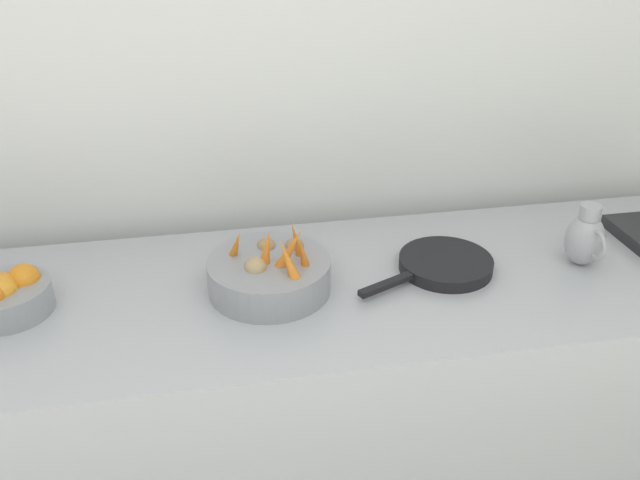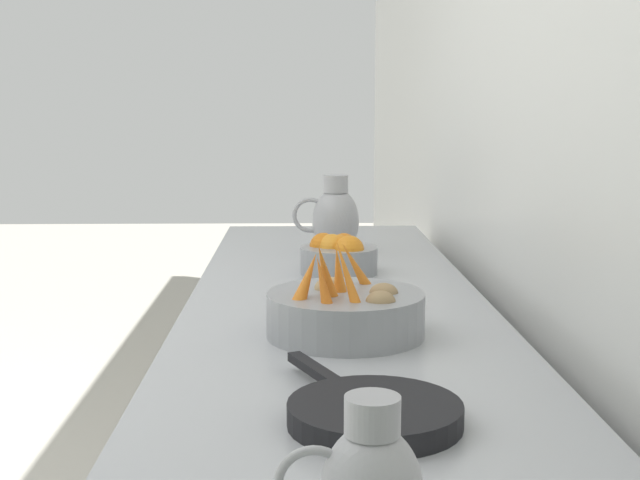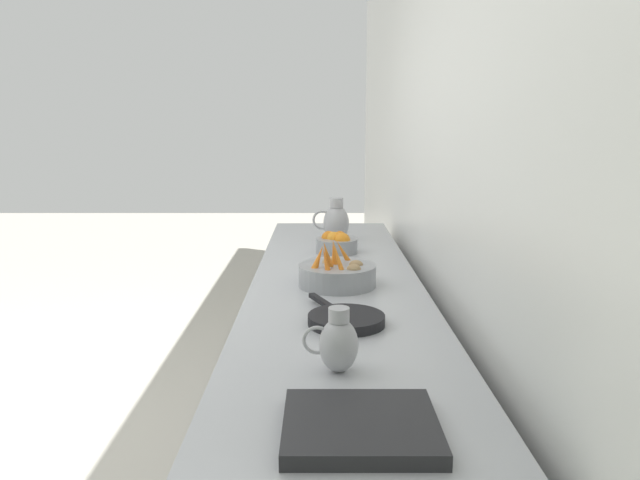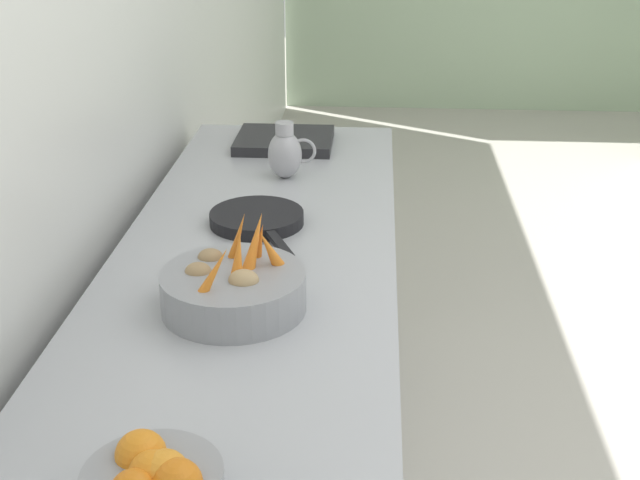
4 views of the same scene
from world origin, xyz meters
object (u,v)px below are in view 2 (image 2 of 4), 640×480
Objects in this scene: vegetable_colander at (345,312)px; orange_bowl at (338,255)px; skillet_on_counter at (373,412)px; metal_pitcher_tall at (335,219)px.

vegetable_colander is 1.49× the size of orange_bowl.
skillet_on_counter is (-0.02, 0.49, -0.03)m from vegetable_colander.
metal_pitcher_tall is (-0.02, -0.99, 0.06)m from vegetable_colander.
vegetable_colander is 1.29× the size of metal_pitcher_tall.
metal_pitcher_tall is at bearing -90.58° from orange_bowl.
orange_bowl reaches higher than skillet_on_counter.
skillet_on_counter is at bearing 89.84° from metal_pitcher_tall.
orange_bowl is at bearing -91.41° from vegetable_colander.
vegetable_colander reaches higher than skillet_on_counter.
vegetable_colander is at bearing 88.59° from orange_bowl.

